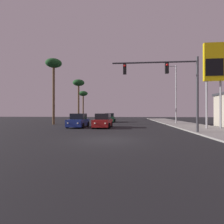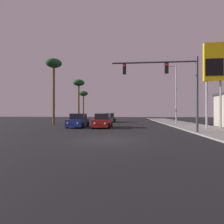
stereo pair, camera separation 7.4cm
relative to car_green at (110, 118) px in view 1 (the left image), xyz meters
The scene contains 11 objects.
ground_plane 21.25m from the car_green, 84.60° to the right, with size 120.00×120.00×0.00m, color black.
sidewalk_right 16.03m from the car_green, 44.11° to the right, with size 5.00×60.00×0.12m.
car_green is the anchor object (origin of this frame).
car_red 11.90m from the car_green, 87.95° to the right, with size 2.04×4.34×1.68m.
car_blue 12.07m from the car_green, 102.48° to the right, with size 2.04×4.31×1.68m.
traffic_light_mast 18.81m from the car_green, 66.90° to the right, with size 7.45×0.36×6.50m.
street_lamp 12.51m from the car_green, 24.20° to the right, with size 1.74×0.24×9.00m.
gas_station_sign 19.10m from the car_green, 47.20° to the right, with size 2.00×0.42×9.00m.
palm_tree_near 13.15m from the car_green, 137.31° to the right, with size 2.40×2.40×9.91m.
palm_tree_far 16.37m from the car_green, 123.03° to the left, with size 2.40×2.40×7.51m.
palm_tree_mid 9.97m from the car_green, 157.09° to the left, with size 2.40×2.40×8.66m.
Camera 1 is at (1.32, -11.37, 1.79)m, focal length 28.00 mm.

